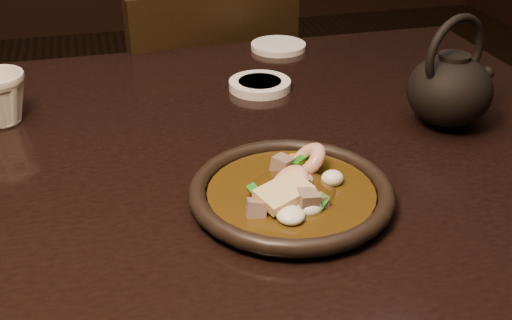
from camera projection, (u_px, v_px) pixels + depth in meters
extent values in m
cube|color=black|center=(63.00, 186.00, 0.85)|extent=(1.60, 0.90, 0.04)
cylinder|color=black|center=(404.00, 203.00, 1.50)|extent=(0.06, 0.06, 0.71)
cube|color=black|center=(188.00, 146.00, 1.63)|extent=(0.50, 0.50, 0.04)
cylinder|color=black|center=(218.00, 175.00, 1.93)|extent=(0.03, 0.03, 0.39)
cylinder|color=black|center=(275.00, 229.00, 1.68)|extent=(0.03, 0.03, 0.39)
cylinder|color=black|center=(114.00, 205.00, 1.78)|extent=(0.03, 0.03, 0.39)
cylinder|color=black|center=(160.00, 269.00, 1.54)|extent=(0.03, 0.03, 0.39)
cube|color=black|center=(219.00, 86.00, 1.38)|extent=(0.38, 0.13, 0.42)
cylinder|color=black|center=(291.00, 199.00, 0.77)|extent=(0.23, 0.23, 0.01)
torus|color=black|center=(291.00, 191.00, 0.77)|extent=(0.25, 0.25, 0.02)
cylinder|color=#352409|center=(291.00, 194.00, 0.77)|extent=(0.20, 0.20, 0.01)
ellipsoid|color=#352409|center=(291.00, 194.00, 0.77)|extent=(0.11, 0.11, 0.03)
torus|color=#E3AB8F|center=(294.00, 192.00, 0.77)|extent=(0.07, 0.07, 0.04)
torus|color=#E3AB8F|center=(306.00, 162.00, 0.81)|extent=(0.05, 0.05, 0.05)
torus|color=#E3AB8F|center=(289.00, 187.00, 0.76)|extent=(0.06, 0.07, 0.05)
cube|color=gray|center=(256.00, 209.00, 0.73)|extent=(0.03, 0.03, 0.03)
cube|color=gray|center=(282.00, 164.00, 0.80)|extent=(0.03, 0.03, 0.02)
cube|color=gray|center=(308.00, 199.00, 0.73)|extent=(0.02, 0.02, 0.02)
cube|color=gray|center=(316.00, 203.00, 0.74)|extent=(0.03, 0.03, 0.03)
cube|color=gray|center=(298.00, 184.00, 0.76)|extent=(0.03, 0.03, 0.03)
cube|color=gray|center=(297.00, 178.00, 0.77)|extent=(0.03, 0.03, 0.02)
cylinder|color=orange|center=(278.00, 200.00, 0.74)|extent=(0.05, 0.05, 0.03)
cylinder|color=orange|center=(294.00, 182.00, 0.76)|extent=(0.04, 0.03, 0.04)
cylinder|color=orange|center=(298.00, 163.00, 0.82)|extent=(0.04, 0.05, 0.03)
cylinder|color=orange|center=(307.00, 189.00, 0.75)|extent=(0.02, 0.04, 0.04)
cylinder|color=orange|center=(279.00, 185.00, 0.77)|extent=(0.04, 0.04, 0.02)
cube|color=#1B6C14|center=(261.00, 196.00, 0.74)|extent=(0.04, 0.02, 0.02)
cube|color=#1B6C14|center=(258.00, 194.00, 0.74)|extent=(0.02, 0.04, 0.01)
cube|color=#1B6C14|center=(300.00, 181.00, 0.77)|extent=(0.03, 0.02, 0.03)
cube|color=#1B6C14|center=(302.00, 159.00, 0.81)|extent=(0.03, 0.03, 0.01)
cube|color=#1B6C14|center=(318.00, 208.00, 0.73)|extent=(0.03, 0.03, 0.03)
cube|color=#1B6C14|center=(304.00, 190.00, 0.75)|extent=(0.04, 0.03, 0.02)
ellipsoid|color=white|center=(309.00, 207.00, 0.73)|extent=(0.03, 0.03, 0.02)
ellipsoid|color=white|center=(291.00, 215.00, 0.71)|extent=(0.03, 0.03, 0.02)
ellipsoid|color=white|center=(283.00, 206.00, 0.73)|extent=(0.03, 0.04, 0.02)
ellipsoid|color=white|center=(298.00, 181.00, 0.76)|extent=(0.04, 0.02, 0.02)
ellipsoid|color=white|center=(294.00, 197.00, 0.75)|extent=(0.03, 0.03, 0.02)
ellipsoid|color=white|center=(332.00, 178.00, 0.78)|extent=(0.03, 0.02, 0.02)
cube|color=#EACD8B|center=(284.00, 193.00, 0.73)|extent=(0.07, 0.06, 0.02)
cylinder|color=white|center=(260.00, 85.00, 1.08)|extent=(0.10, 0.10, 0.01)
cylinder|color=white|center=(278.00, 46.00, 1.26)|extent=(0.11, 0.11, 0.01)
ellipsoid|color=black|center=(449.00, 91.00, 0.94)|extent=(0.12, 0.12, 0.11)
cylinder|color=black|center=(454.00, 60.00, 0.91)|extent=(0.05, 0.05, 0.02)
cylinder|color=black|center=(477.00, 82.00, 0.97)|extent=(0.06, 0.04, 0.04)
torus|color=black|center=(455.00, 54.00, 0.91)|extent=(0.11, 0.05, 0.12)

